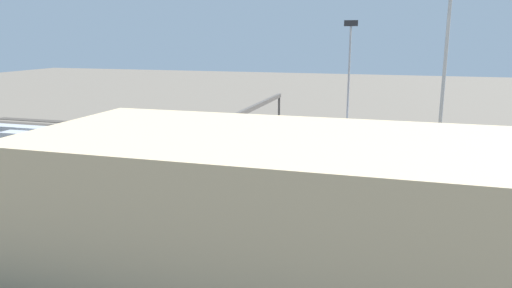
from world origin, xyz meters
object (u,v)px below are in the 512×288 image
object	(u,v)px
train_on_track_5	(219,149)
maintenance_shed	(322,207)
light_mast_1	(445,62)
signal_gantry	(253,111)
train_on_track_2	(391,141)
light_mast_0	(349,62)
train_on_track_6	(249,159)
train_on_track_0	(435,134)

from	to	relation	value
train_on_track_5	maintenance_shed	distance (m)	42.52
maintenance_shed	light_mast_1	bearing A→B (deg)	-115.60
signal_gantry	train_on_track_2	bearing A→B (deg)	-162.94
light_mast_0	maintenance_shed	bearing A→B (deg)	94.10
train_on_track_6	train_on_track_5	bearing A→B (deg)	-35.04
train_on_track_5	light_mast_1	world-z (taller)	light_mast_1
train_on_track_5	light_mast_0	world-z (taller)	light_mast_0
train_on_track_2	light_mast_0	xyz separation A→B (m)	(9.52, -12.92, 13.61)
train_on_track_6	train_on_track_5	world-z (taller)	train_on_track_5
train_on_track_2	light_mast_0	size ratio (longest dim) A/B	0.41
train_on_track_6	train_on_track_2	size ratio (longest dim) A/B	9.56
train_on_track_2	light_mast_1	size ratio (longest dim) A/B	0.35
light_mast_0	light_mast_1	distance (m)	43.00
light_mast_1	signal_gantry	distance (m)	37.70
light_mast_0	signal_gantry	world-z (taller)	light_mast_0
train_on_track_6	light_mast_1	world-z (taller)	light_mast_1
train_on_track_6	train_on_track_2	bearing A→B (deg)	-136.79
light_mast_1	train_on_track_0	bearing A→B (deg)	-93.42
train_on_track_0	train_on_track_5	bearing A→B (deg)	34.24
train_on_track_2	train_on_track_5	bearing A→B (deg)	27.83
light_mast_0	light_mast_1	bearing A→B (deg)	111.33
train_on_track_0	light_mast_1	size ratio (longest dim) A/B	1.66
train_on_track_6	signal_gantry	distance (m)	14.10
train_on_track_6	maintenance_shed	bearing A→B (deg)	118.31
signal_gantry	light_mast_0	bearing A→B (deg)	-126.13
maintenance_shed	train_on_track_5	bearing A→B (deg)	-56.39
train_on_track_5	train_on_track_2	distance (m)	32.14
train_on_track_6	train_on_track_0	world-z (taller)	same
train_on_track_6	train_on_track_5	xyz separation A→B (m)	(7.13, -5.00, 0.06)
train_on_track_5	signal_gantry	distance (m)	10.21
train_on_track_0	train_on_track_2	xyz separation A→B (m)	(8.32, 10.00, 0.18)
train_on_track_0	train_on_track_6	bearing A→B (deg)	45.38
light_mast_1	signal_gantry	xyz separation A→B (m)	(30.53, -19.58, -10.27)
train_on_track_6	signal_gantry	world-z (taller)	signal_gantry
train_on_track_5	light_mast_0	distance (m)	36.39
train_on_track_6	signal_gantry	size ratio (longest dim) A/B	2.39
train_on_track_2	signal_gantry	size ratio (longest dim) A/B	0.25
train_on_track_2	maintenance_shed	world-z (taller)	maintenance_shed
train_on_track_5	train_on_track_0	xyz separation A→B (m)	(-36.74, -25.00, -0.09)
train_on_track_0	maintenance_shed	distance (m)	61.84
train_on_track_2	light_mast_1	distance (m)	31.96
signal_gantry	maintenance_shed	xyz separation A→B (m)	(-19.43, 42.74, -1.49)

